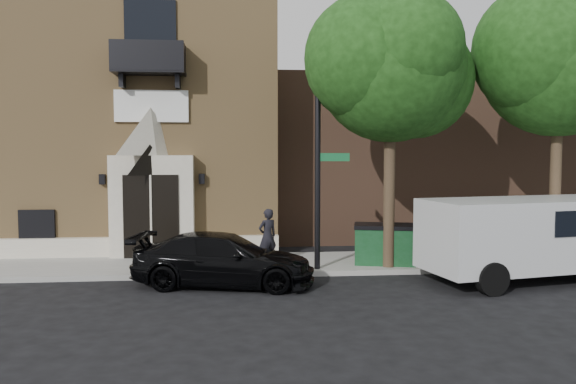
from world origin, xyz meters
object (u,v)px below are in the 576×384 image
at_px(fire_hydrant, 428,252).
at_px(pedestrian_near, 268,236).
at_px(black_sedan, 224,260).
at_px(cargo_van, 531,235).
at_px(street_sign, 318,160).
at_px(dumpster, 385,244).

relative_size(fire_hydrant, pedestrian_near, 0.54).
xyz_separation_m(black_sedan, cargo_van, (8.14, -0.28, 0.56)).
distance_m(black_sedan, street_sign, 3.85).
bearing_deg(cargo_van, fire_hydrant, 139.63).
distance_m(fire_hydrant, dumpster, 1.29).
xyz_separation_m(fire_hydrant, pedestrian_near, (-4.55, 0.97, 0.38)).
distance_m(cargo_van, dumpster, 3.99).
distance_m(black_sedan, fire_hydrant, 5.89).
height_order(black_sedan, pedestrian_near, pedestrian_near).
bearing_deg(black_sedan, dumpster, -59.30).
xyz_separation_m(black_sedan, pedestrian_near, (1.25, 2.00, 0.29)).
distance_m(black_sedan, cargo_van, 8.16).
bearing_deg(fire_hydrant, dumpster, 148.28).
height_order(cargo_van, street_sign, street_sign).
bearing_deg(cargo_van, dumpster, 138.90).
relative_size(black_sedan, cargo_van, 0.82).
bearing_deg(black_sedan, pedestrian_near, -21.23).
bearing_deg(dumpster, pedestrian_near, -171.45).
xyz_separation_m(street_sign, pedestrian_near, (-1.38, 0.82, -2.26)).
xyz_separation_m(black_sedan, fire_hydrant, (5.80, 1.04, -0.09)).
xyz_separation_m(fire_hydrant, dumpster, (-1.09, 0.67, 0.16)).
distance_m(cargo_van, fire_hydrant, 2.76).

